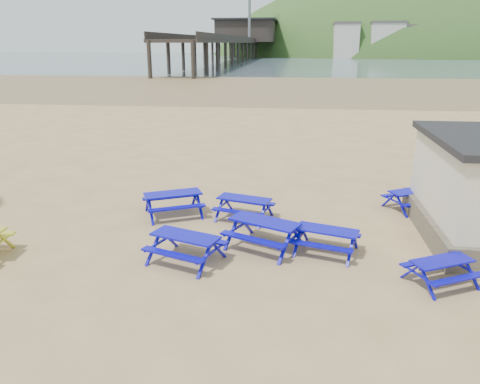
# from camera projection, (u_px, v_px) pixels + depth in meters

# --- Properties ---
(ground) EXTENTS (400.00, 400.00, 0.00)m
(ground) POSITION_uv_depth(u_px,v_px,m) (200.00, 236.00, 14.50)
(ground) COLOR tan
(ground) RESTS_ON ground
(wet_sand) EXTENTS (400.00, 400.00, 0.00)m
(wet_sand) POSITION_uv_depth(u_px,v_px,m) (277.00, 85.00, 66.52)
(wet_sand) COLOR olive
(wet_sand) RESTS_ON ground
(sea) EXTENTS (400.00, 400.00, 0.00)m
(sea) POSITION_uv_depth(u_px,v_px,m) (291.00, 59.00, 175.27)
(sea) COLOR #42535F
(sea) RESTS_ON ground
(picnic_table_blue_a) EXTENTS (2.41, 2.24, 0.81)m
(picnic_table_blue_a) POSITION_uv_depth(u_px,v_px,m) (173.00, 204.00, 16.15)
(picnic_table_blue_a) COLOR #0000AA
(picnic_table_blue_a) RESTS_ON ground
(picnic_table_blue_b) EXTENTS (2.11, 1.87, 0.75)m
(picnic_table_blue_b) POSITION_uv_depth(u_px,v_px,m) (244.00, 208.00, 15.82)
(picnic_table_blue_b) COLOR #0000AA
(picnic_table_blue_b) RESTS_ON ground
(picnic_table_blue_c) EXTENTS (2.14, 2.01, 0.71)m
(picnic_table_blue_c) POSITION_uv_depth(u_px,v_px,m) (412.00, 200.00, 16.74)
(picnic_table_blue_c) COLOR #0000AA
(picnic_table_blue_c) RESTS_ON ground
(picnic_table_blue_d) EXTENTS (2.52, 2.33, 0.85)m
(picnic_table_blue_d) POSITION_uv_depth(u_px,v_px,m) (264.00, 234.00, 13.56)
(picnic_table_blue_d) COLOR #0000AA
(picnic_table_blue_d) RESTS_ON ground
(picnic_table_blue_e) EXTENTS (2.06, 1.83, 0.72)m
(picnic_table_blue_e) POSITION_uv_depth(u_px,v_px,m) (326.00, 241.00, 13.25)
(picnic_table_blue_e) COLOR #0000AA
(picnic_table_blue_e) RESTS_ON ground
(picnic_table_blue_f) EXTENTS (1.94, 1.81, 0.65)m
(picnic_table_blue_f) POSITION_uv_depth(u_px,v_px,m) (441.00, 272.00, 11.53)
(picnic_table_blue_f) COLOR #0000AA
(picnic_table_blue_f) RESTS_ON ground
(pier) EXTENTS (24.00, 220.00, 39.29)m
(pier) POSITION_uv_depth(u_px,v_px,m) (245.00, 43.00, 183.43)
(pier) COLOR black
(pier) RESTS_ON ground
(headland_town) EXTENTS (264.00, 144.00, 108.00)m
(headland_town) POSITION_uv_depth(u_px,v_px,m) (480.00, 77.00, 224.54)
(headland_town) COLOR #2D4C1E
(headland_town) RESTS_ON ground
(picnic_table_blue_g) EXTENTS (2.27, 2.05, 0.78)m
(picnic_table_blue_g) POSITION_uv_depth(u_px,v_px,m) (186.00, 248.00, 12.70)
(picnic_table_blue_g) COLOR #0000AA
(picnic_table_blue_g) RESTS_ON ground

